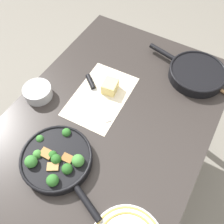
{
  "coord_description": "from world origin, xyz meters",
  "views": [
    {
      "loc": [
        0.51,
        0.29,
        1.64
      ],
      "look_at": [
        0.0,
        0.0,
        0.76
      ],
      "focal_mm": 40.0,
      "sensor_mm": 36.0,
      "label": 1
    }
  ],
  "objects_px": {
    "wooden_spoon": "(222,91)",
    "skillet_eggs": "(196,73)",
    "skillet_broccoli": "(57,160)",
    "prep_bowl_steel": "(38,92)",
    "grater_knife": "(95,91)",
    "cheese_block": "(110,87)"
  },
  "relations": [
    {
      "from": "skillet_broccoli",
      "to": "skillet_eggs",
      "type": "xyz_separation_m",
      "value": [
        -0.68,
        0.31,
        -0.0
      ]
    },
    {
      "from": "skillet_broccoli",
      "to": "prep_bowl_steel",
      "type": "relative_size",
      "value": 3.13
    },
    {
      "from": "wooden_spoon",
      "to": "skillet_eggs",
      "type": "bearing_deg",
      "value": 5.51
    },
    {
      "from": "wooden_spoon",
      "to": "prep_bowl_steel",
      "type": "xyz_separation_m",
      "value": [
        0.43,
        -0.72,
        0.02
      ]
    },
    {
      "from": "skillet_broccoli",
      "to": "wooden_spoon",
      "type": "xyz_separation_m",
      "value": [
        -0.65,
        0.45,
        -0.02
      ]
    },
    {
      "from": "skillet_eggs",
      "to": "wooden_spoon",
      "type": "height_order",
      "value": "skillet_eggs"
    },
    {
      "from": "skillet_eggs",
      "to": "grater_knife",
      "type": "bearing_deg",
      "value": 53.47
    },
    {
      "from": "skillet_broccoli",
      "to": "prep_bowl_steel",
      "type": "height_order",
      "value": "skillet_broccoli"
    },
    {
      "from": "wooden_spoon",
      "to": "cheese_block",
      "type": "distance_m",
      "value": 0.51
    },
    {
      "from": "cheese_block",
      "to": "wooden_spoon",
      "type": "bearing_deg",
      "value": 118.58
    },
    {
      "from": "skillet_broccoli",
      "to": "skillet_eggs",
      "type": "distance_m",
      "value": 0.75
    },
    {
      "from": "prep_bowl_steel",
      "to": "skillet_eggs",
      "type": "bearing_deg",
      "value": 128.51
    },
    {
      "from": "skillet_broccoli",
      "to": "prep_bowl_steel",
      "type": "xyz_separation_m",
      "value": [
        -0.22,
        -0.27,
        -0.0
      ]
    },
    {
      "from": "cheese_block",
      "to": "prep_bowl_steel",
      "type": "bearing_deg",
      "value": -54.7
    },
    {
      "from": "skillet_broccoli",
      "to": "cheese_block",
      "type": "bearing_deg",
      "value": 113.46
    },
    {
      "from": "grater_knife",
      "to": "skillet_broccoli",
      "type": "bearing_deg",
      "value": -41.8
    },
    {
      "from": "cheese_block",
      "to": "skillet_broccoli",
      "type": "bearing_deg",
      "value": 0.57
    },
    {
      "from": "wooden_spoon",
      "to": "grater_knife",
      "type": "height_order",
      "value": "grater_knife"
    },
    {
      "from": "skillet_broccoli",
      "to": "skillet_eggs",
      "type": "relative_size",
      "value": 0.97
    },
    {
      "from": "grater_knife",
      "to": "cheese_block",
      "type": "height_order",
      "value": "cheese_block"
    },
    {
      "from": "skillet_eggs",
      "to": "grater_knife",
      "type": "xyz_separation_m",
      "value": [
        0.32,
        -0.37,
        -0.02
      ]
    },
    {
      "from": "cheese_block",
      "to": "grater_knife",
      "type": "bearing_deg",
      "value": -52.9
    }
  ]
}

